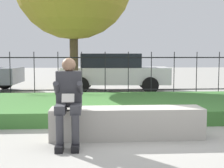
% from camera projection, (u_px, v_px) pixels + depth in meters
% --- Properties ---
extents(ground_plane, '(60.00, 60.00, 0.00)m').
position_uv_depth(ground_plane, '(139.00, 137.00, 5.05)').
color(ground_plane, '#9E9B93').
extents(stone_bench, '(2.44, 0.50, 0.49)m').
position_uv_depth(stone_bench, '(127.00, 124.00, 5.02)').
color(stone_bench, '#ADA89E').
rests_on(stone_bench, ground_plane).
extents(person_seated_reader, '(0.42, 0.73, 1.29)m').
position_uv_depth(person_seated_reader, '(69.00, 97.00, 4.63)').
color(person_seated_reader, black).
rests_on(person_seated_reader, ground_plane).
extents(grass_berm, '(9.09, 3.25, 0.28)m').
position_uv_depth(grass_berm, '(124.00, 106.00, 7.35)').
color(grass_berm, '#3D7533').
rests_on(grass_berm, ground_plane).
extents(iron_fence, '(7.09, 0.03, 1.44)m').
position_uv_depth(iron_fence, '(117.00, 74.00, 9.49)').
color(iron_fence, black).
rests_on(iron_fence, ground_plane).
extents(car_parked_center, '(4.02, 2.09, 1.40)m').
position_uv_depth(car_parked_center, '(114.00, 72.00, 11.71)').
color(car_parked_center, silver).
rests_on(car_parked_center, ground_plane).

